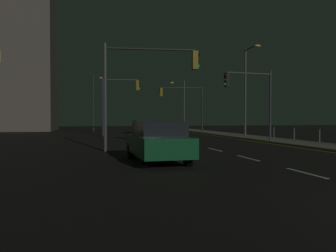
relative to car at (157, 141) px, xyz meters
name	(u,v)px	position (x,y,z in m)	size (l,w,h in m)	color
ground_plane	(191,144)	(3.96, 8.99, -0.82)	(112.00, 112.00, 0.00)	black
sidewalk_right	(282,141)	(10.68, 8.99, -0.75)	(2.75, 77.00, 0.14)	gray
lane_markings_center	(178,140)	(3.96, 12.49, -0.82)	(0.14, 50.00, 0.01)	silver
lane_edge_line	(232,138)	(9.05, 13.99, -0.82)	(0.14, 53.00, 0.01)	gold
car	(157,141)	(0.00, 0.00, 0.00)	(2.02, 4.48, 1.57)	#14592D
car_oncoming	(142,127)	(2.67, 23.71, 0.00)	(1.90, 4.43, 1.57)	black
traffic_light_far_left	(250,91)	(8.34, 9.25, 2.82)	(3.78, 0.57, 4.97)	#38383D
traffic_light_mid_right	(119,95)	(-0.12, 19.63, 3.12)	(3.60, 0.66, 5.63)	#38383D
traffic_light_mid_left	(183,99)	(7.50, 24.43, 3.13)	(4.98, 0.88, 5.32)	#2D3033
traffic_light_far_right	(147,75)	(0.30, 4.46, 3.10)	(4.93, 0.70, 5.49)	#4C4C51
street_lamp_median	(247,83)	(10.91, 15.03, 4.04)	(0.56, 2.41, 7.85)	#4C4C51
street_lamp_far_end	(95,97)	(-2.35, 32.21, 3.65)	(1.34, 1.95, 7.41)	#2D3033
street_lamp_across_street	(182,100)	(9.36, 32.17, 3.42)	(2.00, 0.69, 6.75)	#4C4C51
building_distant	(1,40)	(-14.95, 37.64, 11.76)	(14.05, 9.85, 25.17)	#6B6056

